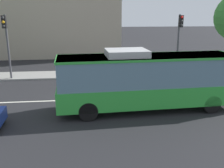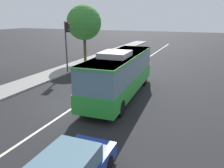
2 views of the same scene
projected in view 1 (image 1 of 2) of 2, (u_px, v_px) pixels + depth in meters
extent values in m
plane|color=black|center=(93.00, 100.00, 16.38)|extent=(160.00, 160.00, 0.00)
cube|color=gray|center=(90.00, 74.00, 22.71)|extent=(80.00, 2.72, 0.14)
cube|color=silver|center=(93.00, 99.00, 16.38)|extent=(76.00, 0.16, 0.01)
cube|color=green|center=(147.00, 93.00, 14.53)|extent=(10.11, 3.00, 1.10)
cube|color=slate|center=(148.00, 70.00, 14.16)|extent=(9.91, 2.91, 1.58)
cube|color=green|center=(148.00, 57.00, 13.96)|extent=(10.01, 2.97, 0.12)
cube|color=#B2B2B2|center=(127.00, 53.00, 13.72)|extent=(2.29, 1.91, 0.36)
cylinder|color=black|center=(193.00, 92.00, 16.22)|extent=(1.01, 0.35, 1.00)
cylinder|color=black|center=(212.00, 104.00, 14.12)|extent=(1.01, 0.35, 1.00)
cylinder|color=black|center=(86.00, 98.00, 15.19)|extent=(1.01, 0.35, 1.00)
cylinder|color=black|center=(88.00, 111.00, 13.10)|extent=(1.01, 0.35, 1.00)
cylinder|color=#47474C|center=(178.00, 46.00, 21.74)|extent=(0.16, 0.16, 5.20)
cube|color=black|center=(181.00, 21.00, 20.92)|extent=(0.34, 0.30, 0.96)
sphere|color=red|center=(182.00, 17.00, 20.69)|extent=(0.22, 0.22, 0.22)
sphere|color=#2D2D2D|center=(182.00, 21.00, 20.78)|extent=(0.22, 0.22, 0.22)
sphere|color=#2D2D2D|center=(181.00, 25.00, 20.86)|extent=(0.22, 0.22, 0.22)
cylinder|color=#47474C|center=(8.00, 48.00, 20.41)|extent=(0.16, 0.16, 5.20)
cube|color=black|center=(4.00, 22.00, 19.58)|extent=(0.34, 0.30, 0.96)
sphere|color=#2D2D2D|center=(3.00, 18.00, 19.35)|extent=(0.22, 0.22, 0.22)
sphere|color=#F9A514|center=(3.00, 22.00, 19.44)|extent=(0.22, 0.22, 0.22)
sphere|color=#2D2D2D|center=(4.00, 26.00, 19.52)|extent=(0.22, 0.22, 0.22)
cube|color=tan|center=(48.00, 1.00, 35.19)|extent=(18.43, 15.06, 13.60)
cube|color=slate|center=(114.00, 35.00, 37.57)|extent=(0.32, 13.27, 1.50)
cube|color=slate|center=(114.00, 11.00, 36.64)|extent=(0.32, 13.27, 1.50)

